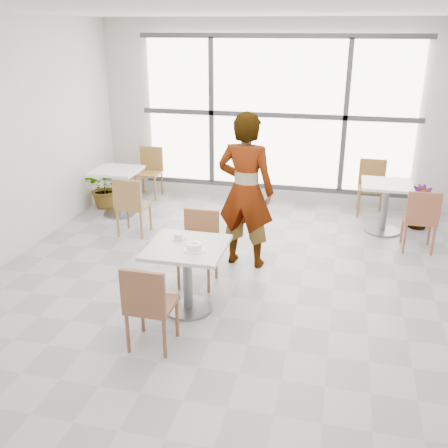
% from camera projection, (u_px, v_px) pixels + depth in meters
% --- Properties ---
extents(floor, '(7.00, 7.00, 0.00)m').
position_uv_depth(floor, '(230.00, 297.00, 5.74)').
color(floor, '#9E9EA5').
rests_on(floor, ground).
extents(ceiling, '(7.00, 7.00, 0.00)m').
position_uv_depth(ceiling, '(232.00, 10.00, 4.65)').
color(ceiling, white).
rests_on(ceiling, ground).
extents(wall_back, '(6.00, 0.00, 6.00)m').
position_uv_depth(wall_back, '(277.00, 114.00, 8.36)').
color(wall_back, silver).
rests_on(wall_back, ground).
extents(wall_front, '(6.00, 0.00, 6.00)m').
position_uv_depth(wall_front, '(39.00, 391.00, 2.02)').
color(wall_front, silver).
rests_on(wall_front, ground).
extents(window, '(4.60, 0.07, 2.52)m').
position_uv_depth(window, '(277.00, 115.00, 8.31)').
color(window, white).
rests_on(window, ground).
extents(main_table, '(0.80, 0.80, 0.75)m').
position_uv_depth(main_table, '(187.00, 266.00, 5.30)').
color(main_table, silver).
rests_on(main_table, ground).
extents(chair_near, '(0.42, 0.42, 0.87)m').
position_uv_depth(chair_near, '(148.00, 303.00, 4.64)').
color(chair_near, brown).
rests_on(chair_near, ground).
extents(chair_far, '(0.42, 0.42, 0.87)m').
position_uv_depth(chair_far, '(199.00, 242.00, 5.93)').
color(chair_far, '#9A603A').
rests_on(chair_far, ground).
extents(oatmeal_bowl, '(0.21, 0.21, 0.09)m').
position_uv_depth(oatmeal_bowl, '(194.00, 247.00, 5.09)').
color(oatmeal_bowl, white).
rests_on(oatmeal_bowl, main_table).
extents(coffee_cup, '(0.16, 0.13, 0.07)m').
position_uv_depth(coffee_cup, '(178.00, 237.00, 5.35)').
color(coffee_cup, white).
rests_on(coffee_cup, main_table).
extents(person, '(0.76, 0.55, 1.95)m').
position_uv_depth(person, '(246.00, 191.00, 6.21)').
color(person, black).
rests_on(person, ground).
extents(bg_table_left, '(0.70, 0.70, 0.75)m').
position_uv_depth(bg_table_left, '(118.00, 185.00, 8.08)').
color(bg_table_left, white).
rests_on(bg_table_left, ground).
extents(bg_table_right, '(0.70, 0.70, 0.75)m').
position_uv_depth(bg_table_right, '(385.00, 200.00, 7.39)').
color(bg_table_right, white).
rests_on(bg_table_right, ground).
extents(bg_chair_left_near, '(0.42, 0.42, 0.87)m').
position_uv_depth(bg_chair_left_near, '(131.00, 203.00, 7.24)').
color(bg_chair_left_near, '#A07641').
rests_on(bg_chair_left_near, ground).
extents(bg_chair_left_far, '(0.42, 0.42, 0.87)m').
position_uv_depth(bg_chair_left_far, '(150.00, 168.00, 9.01)').
color(bg_chair_left_far, '#A3763A').
rests_on(bg_chair_left_far, ground).
extents(bg_chair_right_near, '(0.42, 0.42, 0.87)m').
position_uv_depth(bg_chair_right_near, '(421.00, 217.00, 6.72)').
color(bg_chair_right_near, '#9A553D').
rests_on(bg_chair_right_near, ground).
extents(bg_chair_right_far, '(0.42, 0.42, 0.87)m').
position_uv_depth(bg_chair_right_far, '(372.00, 183.00, 8.16)').
color(bg_chair_right_far, olive).
rests_on(bg_chair_right_far, ground).
extents(plant_left, '(0.65, 0.57, 0.69)m').
position_uv_depth(plant_left, '(106.00, 188.00, 8.46)').
color(plant_left, '#4C833F').
rests_on(plant_left, ground).
extents(plant_right, '(0.44, 0.44, 0.65)m').
position_uv_depth(plant_right, '(420.00, 207.00, 7.60)').
color(plant_right, '#3A853C').
rests_on(plant_right, ground).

